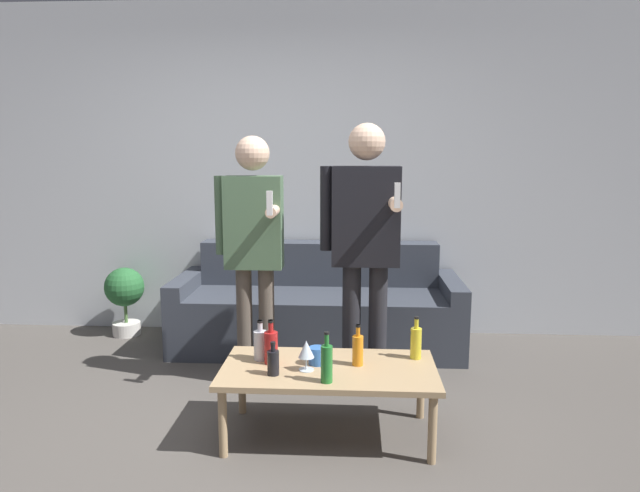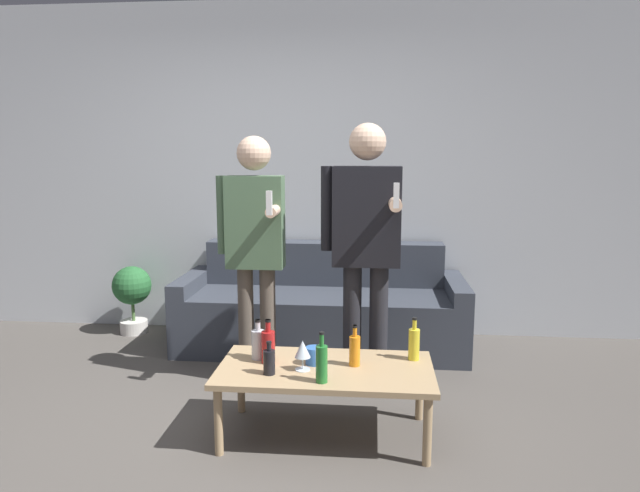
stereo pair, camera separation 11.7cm
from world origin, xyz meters
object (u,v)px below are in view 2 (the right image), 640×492
at_px(couch, 322,309).
at_px(coffee_table, 325,374).
at_px(bottle_orange, 355,350).
at_px(person_standing_left, 255,238).
at_px(person_standing_right, 366,236).

distance_m(couch, coffee_table, 1.46).
bearing_deg(coffee_table, bottle_orange, 13.54).
xyz_separation_m(couch, person_standing_left, (-0.36, -0.78, 0.68)).
bearing_deg(coffee_table, person_standing_right, 72.95).
bearing_deg(person_standing_right, couch, 112.84).
height_order(couch, person_standing_right, person_standing_right).
height_order(coffee_table, person_standing_left, person_standing_left).
distance_m(bottle_orange, person_standing_left, 1.04).
height_order(couch, bottle_orange, couch).
xyz_separation_m(couch, coffee_table, (0.15, -1.45, 0.06)).
xyz_separation_m(bottle_orange, person_standing_right, (0.04, 0.59, 0.52)).
xyz_separation_m(coffee_table, bottle_orange, (0.15, 0.04, 0.13)).
height_order(person_standing_left, person_standing_right, person_standing_right).
bearing_deg(person_standing_right, coffee_table, -107.05).
xyz_separation_m(bottle_orange, person_standing_left, (-0.66, 0.63, 0.49)).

